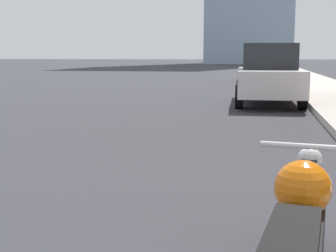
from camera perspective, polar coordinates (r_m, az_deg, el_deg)
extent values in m
cube|color=#B2ADA3|center=(37.47, 15.13, 6.31)|extent=(2.45, 240.00, 0.15)
cylinder|color=black|center=(3.32, 16.63, -9.28)|extent=(0.20, 0.67, 0.66)
sphere|color=orange|center=(2.63, 16.09, -7.29)|extent=(0.30, 0.30, 0.30)
cube|color=black|center=(2.10, 14.93, -13.13)|extent=(0.31, 0.66, 0.10)
sphere|color=silver|center=(3.27, 16.90, -3.83)|extent=(0.16, 0.16, 0.16)
cylinder|color=silver|center=(3.12, 16.85, -2.40)|extent=(0.62, 0.13, 0.04)
cube|color=silver|center=(13.42, 12.09, 5.39)|extent=(1.83, 4.63, 0.67)
cube|color=#23282D|center=(13.40, 12.18, 8.28)|extent=(1.49, 2.25, 0.69)
cylinder|color=black|center=(14.83, 8.74, 4.47)|extent=(0.23, 0.61, 0.61)
cylinder|color=black|center=(14.91, 14.76, 4.31)|extent=(0.23, 0.61, 0.61)
cylinder|color=black|center=(12.01, 8.67, 3.54)|extent=(0.23, 0.61, 0.61)
cylinder|color=black|center=(12.10, 16.09, 3.34)|extent=(0.23, 0.61, 0.61)
cube|color=#BCBCC1|center=(24.93, 11.35, 6.98)|extent=(1.98, 4.33, 0.75)
cube|color=#23282D|center=(24.92, 11.40, 8.58)|extent=(1.57, 2.12, 0.64)
cylinder|color=black|center=(26.20, 9.38, 6.28)|extent=(0.25, 0.72, 0.70)
cylinder|color=black|center=(26.31, 12.87, 6.19)|extent=(0.25, 0.72, 0.70)
cylinder|color=black|center=(23.59, 9.60, 6.04)|extent=(0.25, 0.72, 0.70)
cylinder|color=black|center=(23.71, 13.48, 5.94)|extent=(0.25, 0.72, 0.70)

